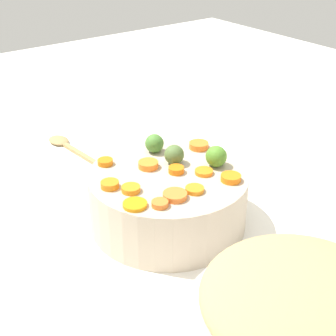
{
  "coord_description": "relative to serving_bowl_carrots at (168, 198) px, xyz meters",
  "views": [
    {
      "loc": [
        -0.45,
        -0.64,
        0.53
      ],
      "look_at": [
        -0.01,
        -0.06,
        0.13
      ],
      "focal_mm": 52.71,
      "sensor_mm": 36.0,
      "label": 1
    }
  ],
  "objects": [
    {
      "name": "wooden_spoon",
      "position": [
        -0.0,
        0.36,
        -0.05
      ],
      "size": [
        0.05,
        0.29,
        0.01
      ],
      "color": "#A58653",
      "rests_on": "tabletop"
    },
    {
      "name": "carrot_slice_1",
      "position": [
        -0.1,
        -0.05,
        0.05
      ],
      "size": [
        0.05,
        0.05,
        0.01
      ],
      "primitive_type": "cylinder",
      "rotation": [
        0.0,
        0.0,
        4.27
      ],
      "color": "orange",
      "rests_on": "serving_bowl_carrots"
    },
    {
      "name": "carrot_slice_6",
      "position": [
        0.07,
        -0.08,
        0.06
      ],
      "size": [
        0.04,
        0.04,
        0.01
      ],
      "primitive_type": "cylinder",
      "rotation": [
        0.0,
        0.0,
        3.32
      ],
      "color": "orange",
      "rests_on": "serving_bowl_carrots"
    },
    {
      "name": "brussels_sprout_2",
      "position": [
        0.03,
        0.08,
        0.07
      ],
      "size": [
        0.03,
        0.03,
        0.03
      ],
      "primitive_type": "sphere",
      "color": "#497D31",
      "rests_on": "serving_bowl_carrots"
    },
    {
      "name": "tabletop",
      "position": [
        0.01,
        0.06,
        -0.06
      ],
      "size": [
        2.4,
        2.4,
        0.02
      ],
      "primitive_type": "cube",
      "color": "white",
      "rests_on": "ground"
    },
    {
      "name": "carrot_slice_3",
      "position": [
        -0.07,
        0.09,
        0.06
      ],
      "size": [
        0.03,
        0.03,
        0.01
      ],
      "primitive_type": "cylinder",
      "rotation": [
        0.0,
        0.0,
        0.29
      ],
      "color": "orange",
      "rests_on": "serving_bowl_carrots"
    },
    {
      "name": "carrot_slice_11",
      "position": [
        0.1,
        0.04,
        0.06
      ],
      "size": [
        0.05,
        0.05,
        0.01
      ],
      "primitive_type": "cylinder",
      "rotation": [
        0.0,
        0.0,
        3.56
      ],
      "color": "orange",
      "rests_on": "serving_bowl_carrots"
    },
    {
      "name": "serving_bowl_carrots",
      "position": [
        0.0,
        0.0,
        0.0
      ],
      "size": [
        0.27,
        0.27,
        0.1
      ],
      "primitive_type": "cylinder",
      "color": "#BCAB92",
      "rests_on": "tabletop"
    },
    {
      "name": "carrot_slice_10",
      "position": [
        0.01,
        -0.01,
        0.06
      ],
      "size": [
        0.03,
        0.03,
        0.01
      ],
      "primitive_type": "cylinder",
      "rotation": [
        0.0,
        0.0,
        1.47
      ],
      "color": "orange",
      "rests_on": "serving_bowl_carrots"
    },
    {
      "name": "carrot_slice_5",
      "position": [
        0.05,
        -0.04,
        0.05
      ],
      "size": [
        0.04,
        0.04,
        0.01
      ],
      "primitive_type": "cylinder",
      "rotation": [
        0.0,
        0.0,
        4.52
      ],
      "color": "orange",
      "rests_on": "serving_bowl_carrots"
    },
    {
      "name": "carrot_slice_4",
      "position": [
        -0.1,
        0.02,
        0.06
      ],
      "size": [
        0.04,
        0.04,
        0.01
      ],
      "primitive_type": "cylinder",
      "rotation": [
        0.0,
        0.0,
        1.96
      ],
      "color": "orange",
      "rests_on": "serving_bowl_carrots"
    },
    {
      "name": "carrot_slice_2",
      "position": [
        -0.02,
        0.04,
        0.06
      ],
      "size": [
        0.05,
        0.05,
        0.01
      ],
      "primitive_type": "cylinder",
      "rotation": [
        0.0,
        0.0,
        1.12
      ],
      "color": "orange",
      "rests_on": "serving_bowl_carrots"
    },
    {
      "name": "carrot_slice_0",
      "position": [
        -0.08,
        -0.01,
        0.06
      ],
      "size": [
        0.04,
        0.04,
        0.01
      ],
      "primitive_type": "cylinder",
      "rotation": [
        0.0,
        0.0,
        1.8
      ],
      "color": "orange",
      "rests_on": "serving_bowl_carrots"
    },
    {
      "name": "stuffing_mound",
      "position": [
        -0.11,
        -0.37,
        0.11
      ],
      "size": [
        0.21,
        0.21,
        0.05
      ],
      "primitive_type": "ellipsoid",
      "color": "tan",
      "rests_on": "metal_pot"
    },
    {
      "name": "brussels_sprout_1",
      "position": [
        0.03,
        0.02,
        0.07
      ],
      "size": [
        0.03,
        0.03,
        0.03
      ],
      "primitive_type": "sphere",
      "color": "#516D36",
      "rests_on": "serving_bowl_carrots"
    },
    {
      "name": "carrot_slice_7",
      "position": [
        -0.0,
        -0.07,
        0.05
      ],
      "size": [
        0.04,
        0.04,
        0.01
      ],
      "primitive_type": "cylinder",
      "rotation": [
        0.0,
        0.0,
        2.25
      ],
      "color": "orange",
      "rests_on": "serving_bowl_carrots"
    },
    {
      "name": "brussels_sprout_0",
      "position": [
        0.08,
        -0.03,
        0.07
      ],
      "size": [
        0.04,
        0.04,
        0.04
      ],
      "primitive_type": "sphere",
      "color": "#518929",
      "rests_on": "serving_bowl_carrots"
    },
    {
      "name": "carrot_slice_8",
      "position": [
        -0.04,
        -0.07,
        0.06
      ],
      "size": [
        0.05,
        0.05,
        0.01
      ],
      "primitive_type": "cylinder",
      "rotation": [
        0.0,
        0.0,
        4.41
      ],
      "color": "orange",
      "rests_on": "serving_bowl_carrots"
    },
    {
      "name": "carrot_slice_9",
      "position": [
        -0.07,
        -0.07,
        0.05
      ],
      "size": [
        0.03,
        0.03,
        0.01
      ],
      "primitive_type": "cylinder",
      "rotation": [
        0.0,
        0.0,
        0.31
      ],
      "color": "orange",
      "rests_on": "serving_bowl_carrots"
    }
  ]
}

